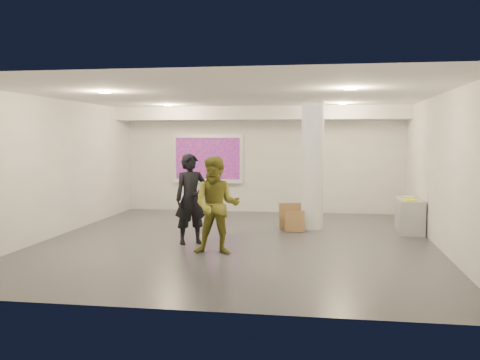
% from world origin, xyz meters
% --- Properties ---
extents(floor, '(8.00, 9.00, 0.01)m').
position_xyz_m(floor, '(0.00, 0.00, 0.00)').
color(floor, '#393B41').
rests_on(floor, ground).
extents(ceiling, '(8.00, 9.00, 0.01)m').
position_xyz_m(ceiling, '(0.00, 0.00, 3.00)').
color(ceiling, white).
rests_on(ceiling, floor).
extents(wall_back, '(8.00, 0.01, 3.00)m').
position_xyz_m(wall_back, '(0.00, 4.50, 1.50)').
color(wall_back, silver).
rests_on(wall_back, floor).
extents(wall_front, '(8.00, 0.01, 3.00)m').
position_xyz_m(wall_front, '(0.00, -4.50, 1.50)').
color(wall_front, silver).
rests_on(wall_front, floor).
extents(wall_left, '(0.01, 9.00, 3.00)m').
position_xyz_m(wall_left, '(-4.00, 0.00, 1.50)').
color(wall_left, silver).
rests_on(wall_left, floor).
extents(wall_right, '(0.01, 9.00, 3.00)m').
position_xyz_m(wall_right, '(4.00, 0.00, 1.50)').
color(wall_right, silver).
rests_on(wall_right, floor).
extents(soffit_band, '(8.00, 1.10, 0.36)m').
position_xyz_m(soffit_band, '(0.00, 3.95, 2.82)').
color(soffit_band, white).
rests_on(soffit_band, ceiling).
extents(downlight_nw, '(0.22, 0.22, 0.02)m').
position_xyz_m(downlight_nw, '(-2.20, 2.50, 2.98)').
color(downlight_nw, '#EFDA88').
rests_on(downlight_nw, ceiling).
extents(downlight_ne, '(0.22, 0.22, 0.02)m').
position_xyz_m(downlight_ne, '(2.20, 2.50, 2.98)').
color(downlight_ne, '#EFDA88').
rests_on(downlight_ne, ceiling).
extents(downlight_sw, '(0.22, 0.22, 0.02)m').
position_xyz_m(downlight_sw, '(-2.20, -1.50, 2.98)').
color(downlight_sw, '#EFDA88').
rests_on(downlight_sw, ceiling).
extents(downlight_se, '(0.22, 0.22, 0.02)m').
position_xyz_m(downlight_se, '(2.20, -1.50, 2.98)').
color(downlight_se, '#EFDA88').
rests_on(downlight_se, ceiling).
extents(column, '(0.52, 0.52, 3.00)m').
position_xyz_m(column, '(1.50, 1.80, 1.50)').
color(column, white).
rests_on(column, floor).
extents(projection_screen, '(2.10, 0.13, 1.42)m').
position_xyz_m(projection_screen, '(-1.60, 4.45, 1.53)').
color(projection_screen, white).
rests_on(projection_screen, wall_back).
extents(credenza, '(0.60, 1.33, 0.76)m').
position_xyz_m(credenza, '(3.72, 1.74, 0.38)').
color(credenza, '#999B9E').
rests_on(credenza, floor).
extents(papers_stack, '(0.35, 0.40, 0.02)m').
position_xyz_m(papers_stack, '(3.73, 2.06, 0.77)').
color(papers_stack, silver).
rests_on(papers_stack, credenza).
extents(postit_pad, '(0.30, 0.36, 0.03)m').
position_xyz_m(postit_pad, '(3.67, 1.43, 0.78)').
color(postit_pad, '#FFF705').
rests_on(postit_pad, credenza).
extents(cardboard_back, '(0.58, 0.30, 0.61)m').
position_xyz_m(cardboard_back, '(1.01, 1.75, 0.30)').
color(cardboard_back, olive).
rests_on(cardboard_back, floor).
extents(cardboard_front, '(0.45, 0.16, 0.49)m').
position_xyz_m(cardboard_front, '(1.13, 1.31, 0.24)').
color(cardboard_front, olive).
rests_on(cardboard_front, floor).
extents(woman, '(0.80, 0.71, 1.83)m').
position_xyz_m(woman, '(-0.88, -0.40, 0.91)').
color(woman, black).
rests_on(woman, floor).
extents(man, '(0.91, 0.73, 1.81)m').
position_xyz_m(man, '(-0.17, -1.25, 0.91)').
color(man, olive).
rests_on(man, floor).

